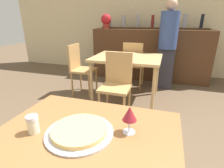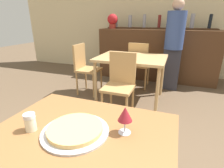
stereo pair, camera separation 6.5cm
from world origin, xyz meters
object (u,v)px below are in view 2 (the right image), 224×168
(pizza_tray, at_px, (75,130))
(person_standing, at_px, (174,43))
(wine_glass, at_px, (125,115))
(chair_far_side_front, at_px, (120,81))
(chair_far_side_left, at_px, (85,65))
(potted_plant, at_px, (113,20))
(chair_far_side_back, at_px, (139,62))
(cheese_shaker, at_px, (30,122))

(pizza_tray, distance_m, person_standing, 2.88)
(wine_glass, bearing_deg, chair_far_side_front, 108.60)
(chair_far_side_left, height_order, person_standing, person_standing)
(chair_far_side_front, xyz_separation_m, chair_far_side_left, (-0.88, 0.60, 0.00))
(person_standing, xyz_separation_m, wine_glass, (-0.15, -2.75, -0.05))
(chair_far_side_front, xyz_separation_m, potted_plant, (-0.81, 1.90, 0.78))
(chair_far_side_back, height_order, wine_glass, chair_far_side_back)
(chair_far_side_back, xyz_separation_m, pizza_tray, (0.21, -2.69, 0.23))
(cheese_shaker, height_order, potted_plant, potted_plant)
(chair_far_side_front, bearing_deg, cheese_shaker, -91.39)
(pizza_tray, bearing_deg, chair_far_side_back, 94.46)
(cheese_shaker, xyz_separation_m, person_standing, (0.65, 2.91, 0.12))
(chair_far_side_back, distance_m, potted_plant, 1.32)
(chair_far_side_left, relative_size, wine_glass, 5.79)
(pizza_tray, bearing_deg, person_standing, 81.91)
(chair_far_side_back, bearing_deg, pizza_tray, 94.46)
(chair_far_side_left, height_order, wine_glass, chair_far_side_left)
(chair_far_side_front, relative_size, chair_far_side_left, 1.00)
(chair_far_side_front, xyz_separation_m, chair_far_side_back, (0.00, 1.21, 0.00))
(potted_plant, bearing_deg, chair_far_side_front, -66.90)
(chair_far_side_left, relative_size, cheese_shaker, 8.93)
(chair_far_side_back, xyz_separation_m, potted_plant, (-0.81, 0.69, 0.78))
(cheese_shaker, bearing_deg, pizza_tray, 15.03)
(chair_far_side_left, bearing_deg, potted_plant, -3.23)
(chair_far_side_front, xyz_separation_m, person_standing, (0.61, 1.37, 0.38))
(wine_glass, bearing_deg, person_standing, 86.92)
(cheese_shaker, distance_m, potted_plant, 3.57)
(chair_far_side_back, bearing_deg, person_standing, -165.54)
(cheese_shaker, bearing_deg, chair_far_side_left, 111.45)
(pizza_tray, xyz_separation_m, wine_glass, (0.26, 0.09, 0.10))
(chair_far_side_back, relative_size, chair_far_side_left, 1.00)
(chair_far_side_front, distance_m, chair_far_side_left, 1.07)
(wine_glass, bearing_deg, potted_plant, 111.23)
(pizza_tray, bearing_deg, cheese_shaker, -164.97)
(wine_glass, bearing_deg, pizza_tray, -160.03)
(chair_far_side_front, bearing_deg, person_standing, 65.80)
(wine_glass, xyz_separation_m, potted_plant, (-1.28, 3.28, 0.45))
(chair_far_side_back, relative_size, cheese_shaker, 8.93)
(chair_far_side_left, relative_size, person_standing, 0.55)
(chair_far_side_back, distance_m, wine_glass, 2.66)
(pizza_tray, height_order, cheese_shaker, cheese_shaker)
(wine_glass, bearing_deg, cheese_shaker, -162.42)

